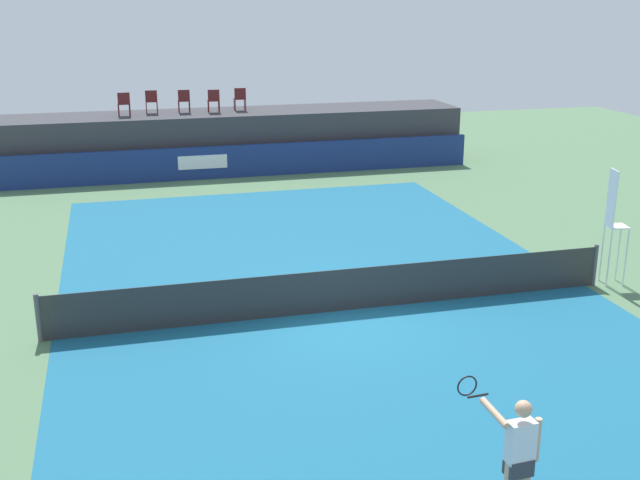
{
  "coord_description": "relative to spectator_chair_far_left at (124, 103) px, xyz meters",
  "views": [
    {
      "loc": [
        -4.48,
        -15.28,
        6.61
      ],
      "look_at": [
        0.06,
        2.0,
        1.0
      ],
      "focal_mm": 44.36,
      "sensor_mm": 36.0,
      "label": 1
    }
  ],
  "objects": [
    {
      "name": "ground_plane",
      "position": [
        4.04,
        -12.06,
        -2.69
      ],
      "size": [
        48.0,
        48.0,
        0.0
      ],
      "primitive_type": "plane",
      "color": "#4C704C"
    },
    {
      "name": "sponsor_wall",
      "position": [
        4.04,
        -1.57,
        -2.09
      ],
      "size": [
        18.0,
        0.22,
        1.2
      ],
      "color": "navy",
      "rests_on": "ground"
    },
    {
      "name": "net_post_near",
      "position": [
        -2.16,
        -15.06,
        -2.19
      ],
      "size": [
        0.1,
        0.1,
        1.0
      ],
      "primitive_type": "cylinder",
      "color": "#4C4C51",
      "rests_on": "ground"
    },
    {
      "name": "tennis_player",
      "position": [
        4.22,
        -22.5,
        -1.73
      ],
      "size": [
        0.74,
        1.13,
        1.77
      ],
      "color": "white",
      "rests_on": "court_inner"
    },
    {
      "name": "spectator_platform",
      "position": [
        4.04,
        0.24,
        -1.59
      ],
      "size": [
        18.0,
        2.8,
        2.2
      ],
      "primitive_type": "cube",
      "color": "#38383D",
      "rests_on": "ground"
    },
    {
      "name": "umpire_chair",
      "position": [
        10.62,
        -15.05,
        -1.11
      ],
      "size": [
        0.51,
        0.51,
        2.76
      ],
      "color": "white",
      "rests_on": "ground"
    },
    {
      "name": "tennis_ball",
      "position": [
        -0.29,
        -14.41,
        -2.66
      ],
      "size": [
        0.07,
        0.07,
        0.07
      ],
      "primitive_type": "sphere",
      "color": "#D8EA33",
      "rests_on": "court_inner"
    },
    {
      "name": "tennis_net",
      "position": [
        4.04,
        -15.06,
        -2.22
      ],
      "size": [
        12.4,
        0.02,
        0.95
      ],
      "primitive_type": "cube",
      "color": "#2D2D2D",
      "rests_on": "ground"
    },
    {
      "name": "spectator_chair_center",
      "position": [
        2.24,
        0.31,
        0.0
      ],
      "size": [
        0.46,
        0.46,
        0.89
      ],
      "color": "#561919",
      "rests_on": "spectator_platform"
    },
    {
      "name": "spectator_chair_left",
      "position": [
        1.03,
        0.45,
        0.0
      ],
      "size": [
        0.46,
        0.46,
        0.89
      ],
      "color": "#561919",
      "rests_on": "spectator_platform"
    },
    {
      "name": "net_post_far",
      "position": [
        10.24,
        -15.06,
        -2.19
      ],
      "size": [
        0.1,
        0.1,
        1.0
      ],
      "primitive_type": "cylinder",
      "color": "#4C4C51",
      "rests_on": "ground"
    },
    {
      "name": "court_inner",
      "position": [
        4.04,
        -15.06,
        -2.69
      ],
      "size": [
        12.0,
        22.0,
        0.0
      ],
      "primitive_type": "cube",
      "color": "#16597A",
      "rests_on": "ground"
    },
    {
      "name": "spectator_chair_far_right",
      "position": [
        4.4,
        0.35,
        0.0
      ],
      "size": [
        0.46,
        0.46,
        0.89
      ],
      "color": "#561919",
      "rests_on": "spectator_platform"
    },
    {
      "name": "spectator_chair_far_left",
      "position": [
        0.0,
        0.0,
        0.0
      ],
      "size": [
        0.46,
        0.46,
        0.89
      ],
      "color": "#561919",
      "rests_on": "spectator_platform"
    },
    {
      "name": "spectator_chair_right",
      "position": [
        3.34,
        0.08,
        0.0
      ],
      "size": [
        0.46,
        0.46,
        0.89
      ],
      "color": "#561919",
      "rests_on": "spectator_platform"
    }
  ]
}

